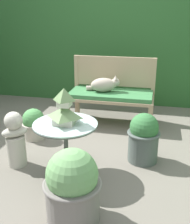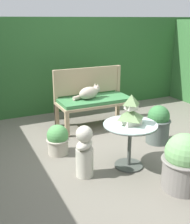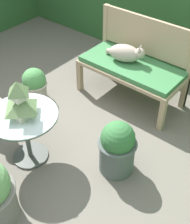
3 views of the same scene
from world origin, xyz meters
TOP-DOWN VIEW (x-y plane):
  - ground at (0.00, 0.00)m, footprint 30.00×30.00m
  - foliage_hedge_back at (0.00, 2.42)m, footprint 6.40×1.03m
  - garden_bench at (0.15, 0.96)m, footprint 1.21×0.56m
  - bench_backrest at (0.15, 1.22)m, footprint 1.21×0.06m
  - cat at (0.05, 0.97)m, footprint 0.49×0.29m
  - patio_table at (-0.06, -0.45)m, footprint 0.63×0.63m
  - pagoda_birdhouse at (-0.06, -0.45)m, footprint 0.26×0.26m
  - garden_bust at (-0.63, -0.42)m, footprint 0.30×0.29m
  - potted_plant_path_edge at (0.68, -0.03)m, footprint 0.36×0.36m
  - potted_plant_table_near at (-0.73, 0.24)m, footprint 0.30×0.30m
  - potted_plant_table_far at (0.20, -1.08)m, footprint 0.46×0.46m

SIDE VIEW (x-z plane):
  - ground at x=0.00m, z-range 0.00..0.00m
  - potted_plant_table_near at x=-0.73m, z-range 0.00..0.40m
  - potted_plant_path_edge at x=0.68m, z-range 0.00..0.55m
  - potted_plant_table_far at x=0.20m, z-range -0.01..0.60m
  - garden_bust at x=-0.63m, z-range 0.00..0.60m
  - garden_bench at x=0.15m, z-range 0.17..0.64m
  - patio_table at x=-0.06m, z-range 0.16..0.70m
  - cat at x=0.05m, z-range 0.46..0.69m
  - bench_backrest at x=0.15m, z-range 0.19..1.12m
  - pagoda_birdhouse at x=-0.06m, z-range 0.52..0.87m
  - foliage_hedge_back at x=0.00m, z-range 0.00..1.73m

